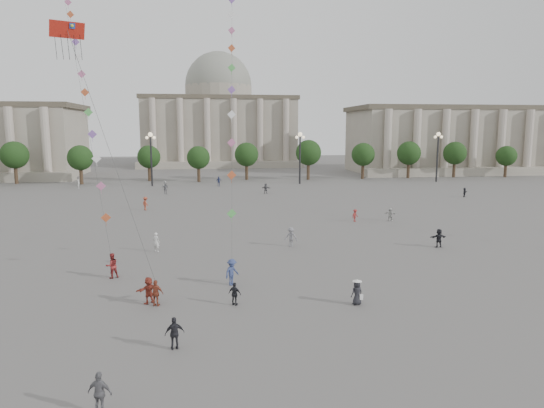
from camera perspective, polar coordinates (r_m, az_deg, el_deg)
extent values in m
plane|color=#4F4D4B|center=(30.94, 0.17, -12.47)|extent=(360.00, 360.00, 0.00)
cube|color=gray|center=(146.64, 25.18, 6.70)|extent=(80.00, 22.00, 16.00)
cube|color=#50493B|center=(146.70, 25.40, 10.05)|extent=(81.60, 22.44, 1.20)
cube|color=gray|center=(136.21, 27.92, 3.46)|extent=(84.00, 4.00, 2.00)
cube|color=gray|center=(158.63, -6.21, 8.29)|extent=(46.00, 30.00, 20.00)
cube|color=#50493B|center=(158.90, -6.28, 12.11)|extent=(46.92, 30.60, 1.20)
cube|color=gray|center=(142.00, -5.98, 4.60)|extent=(48.30, 4.00, 2.00)
cylinder|color=gray|center=(159.02, -6.29, 12.79)|extent=(21.00, 21.00, 5.00)
sphere|color=gray|center=(159.22, -6.30, 13.69)|extent=(21.00, 21.00, 21.00)
cylinder|color=#39291C|center=(113.58, -27.17, 3.04)|extent=(0.70, 0.70, 3.52)
sphere|color=black|center=(113.33, -27.30, 4.88)|extent=(5.12, 5.12, 5.12)
cylinder|color=#39291C|center=(110.14, -21.27, 3.26)|extent=(0.70, 0.70, 3.52)
sphere|color=black|center=(109.88, -21.38, 5.16)|extent=(5.12, 5.12, 5.12)
cylinder|color=#39291C|center=(107.92, -15.07, 3.45)|extent=(0.70, 0.70, 3.52)
sphere|color=black|center=(107.66, -15.14, 5.40)|extent=(5.12, 5.12, 5.12)
cylinder|color=#39291C|center=(107.01, -8.67, 3.61)|extent=(0.70, 0.70, 3.52)
sphere|color=black|center=(106.75, -8.72, 5.58)|extent=(5.12, 5.12, 5.12)
cylinder|color=#39291C|center=(107.45, -2.25, 3.72)|extent=(0.70, 0.70, 3.52)
sphere|color=black|center=(107.19, -2.26, 5.68)|extent=(5.12, 5.12, 5.12)
cylinder|color=#39291C|center=(109.21, 4.05, 3.79)|extent=(0.70, 0.70, 3.52)
sphere|color=black|center=(108.95, 4.07, 5.72)|extent=(5.12, 5.12, 5.12)
cylinder|color=#39291C|center=(112.23, 10.07, 3.81)|extent=(0.70, 0.70, 3.52)
sphere|color=black|center=(111.98, 10.12, 5.69)|extent=(5.12, 5.12, 5.12)
cylinder|color=#39291C|center=(116.41, 15.72, 3.79)|extent=(0.70, 0.70, 3.52)
sphere|color=black|center=(116.17, 15.80, 5.60)|extent=(5.12, 5.12, 5.12)
cylinder|color=#39291C|center=(121.64, 20.94, 3.74)|extent=(0.70, 0.70, 3.52)
sphere|color=black|center=(121.41, 21.03, 5.47)|extent=(5.12, 5.12, 5.12)
cylinder|color=#39291C|center=(127.79, 25.68, 3.67)|extent=(0.70, 0.70, 3.52)
sphere|color=black|center=(127.57, 25.79, 5.31)|extent=(5.12, 5.12, 5.12)
cylinder|color=#262628|center=(99.39, -14.01, 4.93)|extent=(0.36, 0.36, 10.00)
sphere|color=#FFE5B2|center=(99.21, -14.12, 7.93)|extent=(0.90, 0.90, 0.90)
sphere|color=#FFE5B2|center=(99.29, -14.52, 7.57)|extent=(0.60, 0.60, 0.60)
sphere|color=#FFE5B2|center=(99.14, -13.71, 7.60)|extent=(0.60, 0.60, 0.60)
cylinder|color=#262628|center=(100.56, 3.30, 5.22)|extent=(0.36, 0.36, 10.00)
sphere|color=#FFE5B2|center=(100.37, 3.33, 8.18)|extent=(0.90, 0.90, 0.90)
sphere|color=#FFE5B2|center=(100.25, 2.93, 7.84)|extent=(0.60, 0.60, 0.60)
sphere|color=#FFE5B2|center=(100.51, 3.72, 7.84)|extent=(0.60, 0.60, 0.60)
cylinder|color=#262628|center=(110.20, 18.87, 5.08)|extent=(0.36, 0.36, 10.00)
sphere|color=#FFE5B2|center=(110.03, 19.01, 7.78)|extent=(0.90, 0.90, 0.90)
sphere|color=#FFE5B2|center=(109.73, 18.66, 7.48)|extent=(0.60, 0.60, 0.60)
sphere|color=#FFE5B2|center=(110.35, 19.32, 7.45)|extent=(0.60, 0.60, 0.60)
imported|color=navy|center=(97.14, -6.30, 2.67)|extent=(1.20, 0.67, 1.93)
imported|color=black|center=(49.19, 19.03, -3.81)|extent=(1.70, 0.65, 1.80)
imported|color=beige|center=(91.45, -12.49, 2.12)|extent=(1.16, 1.82, 1.88)
imported|color=slate|center=(46.84, 2.24, -3.89)|extent=(1.39, 1.09, 1.89)
imported|color=#BABAB5|center=(61.75, 13.75, -1.18)|extent=(1.50, 1.23, 1.61)
imported|color=maroon|center=(60.29, 9.75, -1.33)|extent=(1.13, 1.01, 1.52)
imported|color=black|center=(87.31, 21.72, 1.29)|extent=(1.36, 1.32, 1.55)
imported|color=silver|center=(100.20, -21.80, 2.22)|extent=(0.47, 0.66, 1.72)
imported|color=#57575B|center=(85.38, -0.74, 1.84)|extent=(1.74, 1.24, 1.81)
imported|color=silver|center=(46.10, -13.46, -4.38)|extent=(0.79, 0.72, 1.82)
imported|color=slate|center=(86.83, -12.45, 1.79)|extent=(1.18, 0.63, 1.92)
imported|color=#A0412B|center=(70.00, -14.66, 0.06)|extent=(1.31, 1.41, 1.90)
imported|color=brown|center=(32.31, -13.49, -10.16)|extent=(1.08, 0.74, 1.71)
imported|color=black|center=(31.71, -4.40, -10.51)|extent=(0.95, 0.77, 1.51)
imported|color=#9E3A2B|center=(32.90, -14.30, -9.80)|extent=(1.62, 1.40, 1.76)
imported|color=slate|center=(21.71, -19.59, -20.19)|extent=(1.10, 0.72, 1.75)
imported|color=black|center=(26.19, -11.38, -14.69)|extent=(1.07, 0.61, 1.71)
imported|color=maroon|center=(39.03, -18.32, -6.90)|extent=(1.18, 1.10, 1.93)
imported|color=navy|center=(35.58, -4.74, -7.98)|extent=(1.41, 1.39, 1.94)
imported|color=black|center=(32.17, 9.96, -10.23)|extent=(0.91, 0.73, 1.61)
cone|color=white|center=(31.92, 10.00, -8.84)|extent=(0.52, 0.52, 0.14)
cylinder|color=white|center=(31.94, 10.00, -8.95)|extent=(0.60, 0.60, 0.02)
cube|color=white|center=(32.20, 10.46, -10.71)|extent=(0.22, 0.10, 0.35)
cube|color=#AD1D12|center=(36.47, -22.96, 18.35)|extent=(2.21, 1.42, 1.02)
cube|color=#198C25|center=(36.57, -23.56, 18.69)|extent=(0.40, 0.33, 0.34)
cube|color=#1E43A6|center=(36.40, -22.45, 18.81)|extent=(0.40, 0.33, 0.34)
sphere|color=yellow|center=(36.53, -23.58, 18.70)|extent=(0.20, 0.20, 0.20)
sphere|color=yellow|center=(36.36, -22.46, 18.82)|extent=(0.20, 0.20, 0.20)
cylinder|color=#3F3F3F|center=(33.21, -18.46, 5.63)|extent=(0.02, 0.02, 17.57)
cylinder|color=#3F3F3F|center=(62.89, -22.86, 19.44)|extent=(0.02, 0.02, 65.40)
cube|color=#BD532C|center=(40.16, -18.96, -1.52)|extent=(0.76, 0.25, 0.76)
cube|color=#C16694|center=(41.74, -19.48, 2.01)|extent=(0.76, 0.25, 0.76)
cube|color=white|center=(43.48, -19.96, 5.05)|extent=(0.76, 0.25, 0.76)
cube|color=#8457AF|center=(45.33, -20.39, 7.71)|extent=(0.76, 0.25, 0.76)
cube|color=#52B353|center=(47.27, -20.79, 10.06)|extent=(0.76, 0.25, 0.76)
cube|color=#BD532C|center=(49.28, -21.16, 12.16)|extent=(0.76, 0.25, 0.76)
cube|color=#C16694|center=(51.35, -21.50, 14.04)|extent=(0.76, 0.25, 0.76)
cube|color=white|center=(53.47, -21.81, 15.74)|extent=(0.76, 0.25, 0.76)
cube|color=#8457AF|center=(55.63, -22.11, 17.26)|extent=(0.76, 0.25, 0.76)
cube|color=#52B353|center=(57.82, -22.38, 18.64)|extent=(0.76, 0.25, 0.76)
cube|color=#BD532C|center=(60.04, -22.64, 19.90)|extent=(0.76, 0.25, 0.76)
cube|color=#C16694|center=(62.28, -22.88, 21.05)|extent=(0.76, 0.25, 0.76)
cube|color=#52B353|center=(36.90, -4.77, -1.12)|extent=(0.76, 0.25, 0.76)
cube|color=#BD532C|center=(38.80, -4.78, 3.41)|extent=(0.76, 0.25, 0.76)
cube|color=#C16694|center=(40.93, -4.78, 7.21)|extent=(0.76, 0.25, 0.76)
cube|color=white|center=(43.22, -4.78, 10.45)|extent=(0.76, 0.25, 0.76)
cube|color=#8457AF|center=(45.62, -4.78, 13.25)|extent=(0.76, 0.25, 0.76)
cube|color=#52B353|center=(48.12, -4.78, 15.68)|extent=(0.76, 0.25, 0.76)
cube|color=#BD532C|center=(50.68, -4.78, 17.81)|extent=(0.76, 0.25, 0.76)
cube|color=#C16694|center=(53.30, -4.78, 19.68)|extent=(0.76, 0.25, 0.76)
cube|color=white|center=(55.96, -4.77, 21.34)|extent=(0.76, 0.25, 0.76)
cube|color=#8457AF|center=(58.65, -4.77, 22.81)|extent=(0.76, 0.25, 0.76)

